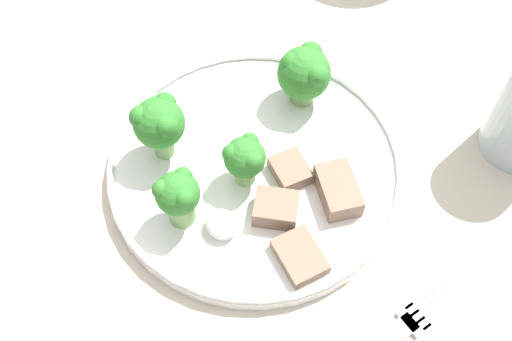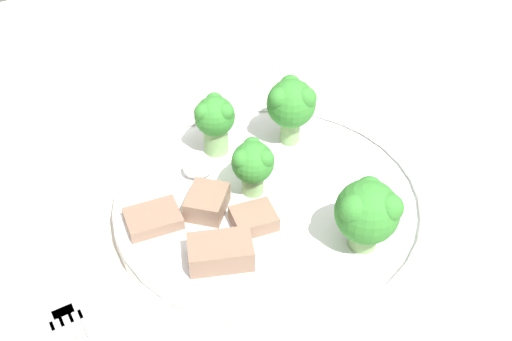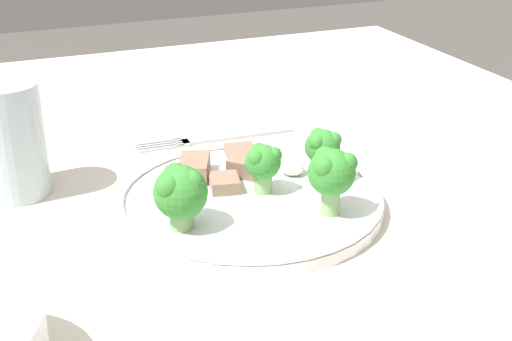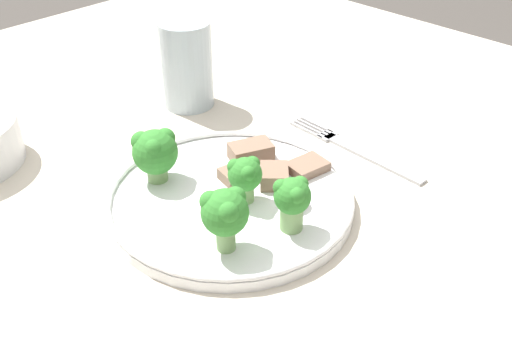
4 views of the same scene
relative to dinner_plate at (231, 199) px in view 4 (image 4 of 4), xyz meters
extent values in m
cube|color=beige|center=(0.03, 0.07, -0.02)|extent=(1.22, 1.20, 0.03)
cylinder|color=brown|center=(0.58, 0.61, -0.39)|extent=(0.06, 0.06, 0.69)
cylinder|color=white|center=(0.00, 0.00, 0.00)|extent=(0.26, 0.26, 0.01)
torus|color=white|center=(0.00, 0.00, 0.01)|extent=(0.26, 0.26, 0.01)
cube|color=#B2B2B7|center=(0.18, -0.06, -0.01)|extent=(0.02, 0.14, 0.00)
cube|color=#B2B2B7|center=(0.18, 0.02, -0.01)|extent=(0.02, 0.02, 0.00)
cube|color=#B2B2B7|center=(0.20, 0.04, -0.01)|extent=(0.00, 0.06, 0.00)
cube|color=#B2B2B7|center=(0.19, 0.04, -0.01)|extent=(0.00, 0.06, 0.00)
cube|color=#B2B2B7|center=(0.18, 0.04, -0.01)|extent=(0.00, 0.06, 0.00)
cube|color=#B2B2B7|center=(0.18, 0.04, -0.01)|extent=(0.00, 0.06, 0.00)
cylinder|color=#B2C1CC|center=(0.12, 0.21, 0.05)|extent=(0.07, 0.07, 0.12)
cylinder|color=silver|center=(0.12, 0.21, 0.03)|extent=(0.06, 0.06, 0.07)
cylinder|color=#7FA866|center=(-0.06, -0.06, 0.02)|extent=(0.02, 0.02, 0.03)
sphere|color=#337F2D|center=(-0.06, -0.06, 0.05)|extent=(0.04, 0.04, 0.04)
sphere|color=#337F2D|center=(-0.05, -0.06, 0.06)|extent=(0.02, 0.02, 0.02)
sphere|color=#337F2D|center=(-0.07, -0.04, 0.06)|extent=(0.02, 0.02, 0.02)
sphere|color=#337F2D|center=(-0.07, -0.07, 0.06)|extent=(0.02, 0.02, 0.02)
cylinder|color=#7FA866|center=(-0.03, 0.08, 0.01)|extent=(0.02, 0.02, 0.02)
sphere|color=#337F2D|center=(-0.03, 0.08, 0.04)|extent=(0.05, 0.05, 0.05)
sphere|color=#337F2D|center=(-0.02, 0.08, 0.05)|extent=(0.02, 0.02, 0.02)
sphere|color=#337F2D|center=(-0.04, 0.09, 0.05)|extent=(0.02, 0.02, 0.02)
sphere|color=#337F2D|center=(-0.04, 0.07, 0.05)|extent=(0.02, 0.02, 0.02)
cylinder|color=#7FA866|center=(0.01, -0.08, 0.02)|extent=(0.02, 0.02, 0.03)
sphere|color=#337F2D|center=(0.01, -0.08, 0.04)|extent=(0.04, 0.04, 0.04)
sphere|color=#337F2D|center=(0.02, -0.08, 0.05)|extent=(0.02, 0.02, 0.02)
sphere|color=#337F2D|center=(0.00, -0.07, 0.05)|extent=(0.02, 0.02, 0.02)
sphere|color=#337F2D|center=(0.00, -0.09, 0.05)|extent=(0.02, 0.02, 0.02)
cylinder|color=#7FA866|center=(0.01, -0.02, 0.01)|extent=(0.02, 0.02, 0.02)
sphere|color=#337F2D|center=(0.01, -0.02, 0.04)|extent=(0.04, 0.04, 0.04)
sphere|color=#337F2D|center=(0.02, -0.02, 0.04)|extent=(0.02, 0.02, 0.02)
sphere|color=#337F2D|center=(0.00, -0.01, 0.04)|extent=(0.02, 0.02, 0.02)
sphere|color=#337F2D|center=(0.00, -0.02, 0.04)|extent=(0.02, 0.02, 0.02)
cube|color=#846651|center=(0.09, -0.03, 0.01)|extent=(0.05, 0.04, 0.01)
cube|color=#846651|center=(0.05, -0.02, 0.01)|extent=(0.05, 0.05, 0.02)
cube|color=#846651|center=(0.07, 0.04, 0.01)|extent=(0.06, 0.05, 0.02)
cube|color=#846651|center=(0.03, 0.02, 0.01)|extent=(0.04, 0.04, 0.01)
ellipsoid|color=white|center=(0.03, -0.06, 0.01)|extent=(0.03, 0.03, 0.02)
camera|label=1|loc=(0.23, -0.17, 0.45)|focal=42.00mm
camera|label=2|loc=(0.20, 0.30, 0.35)|focal=42.00mm
camera|label=3|loc=(-0.58, 0.23, 0.32)|focal=50.00mm
camera|label=4|loc=(-0.35, -0.38, 0.38)|focal=42.00mm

